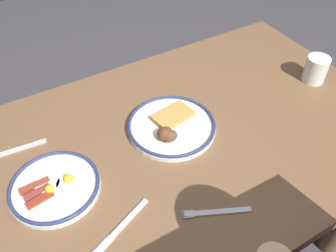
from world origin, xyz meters
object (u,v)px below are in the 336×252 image
at_px(plate_near_main, 55,187).
at_px(tea_spoon, 2,154).
at_px(plate_center_pancakes, 171,126).
at_px(butter_knife, 118,231).
at_px(coffee_mug, 316,68).
at_px(fork_near, 216,212).

height_order(plate_near_main, tea_spoon, plate_near_main).
distance_m(plate_center_pancakes, butter_knife, 0.38).
bearing_deg(plate_center_pancakes, butter_knife, 39.02).
distance_m(coffee_mug, fork_near, 0.69).
xyz_separation_m(plate_center_pancakes, coffee_mug, (-0.58, 0.04, 0.03)).
relative_size(plate_near_main, plate_center_pancakes, 0.87).
distance_m(plate_near_main, plate_center_pancakes, 0.39).
distance_m(butter_knife, tea_spoon, 0.44).
bearing_deg(tea_spoon, plate_center_pancakes, 161.70).
relative_size(plate_center_pancakes, fork_near, 1.63).
bearing_deg(butter_knife, coffee_mug, -167.12).
bearing_deg(coffee_mug, butter_knife, 12.88).
bearing_deg(plate_near_main, butter_knife, 115.01).
bearing_deg(tea_spoon, coffee_mug, 169.49).
relative_size(coffee_mug, fork_near, 0.63).
xyz_separation_m(coffee_mug, butter_knife, (0.87, 0.20, -0.05)).
bearing_deg(plate_near_main, fork_near, 140.18).
relative_size(plate_near_main, fork_near, 1.43).
bearing_deg(plate_center_pancakes, plate_near_main, 5.89).
bearing_deg(plate_center_pancakes, coffee_mug, 176.30).
relative_size(plate_center_pancakes, butter_knife, 1.32).
bearing_deg(fork_near, plate_center_pancakes, -99.58).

